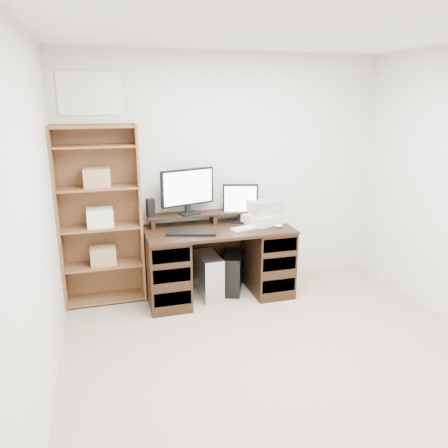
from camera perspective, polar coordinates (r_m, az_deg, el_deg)
name	(u,v)px	position (r m, az deg, el deg)	size (l,w,h in m)	color
room	(311,221)	(2.95, 11.26, 0.37)	(3.54, 4.04, 2.54)	tan
desk	(218,261)	(4.61, -0.74, -4.80)	(1.50, 0.70, 0.75)	black
riser_shelf	(213,214)	(4.66, -1.44, 1.30)	(1.40, 0.22, 0.12)	black
monitor_wide	(188,189)	(4.53, -4.77, 4.59)	(0.58, 0.23, 0.47)	black
monitor_small	(240,201)	(4.67, 2.14, 2.96)	(0.37, 0.18, 0.41)	black
speaker	(150,208)	(4.51, -9.58, 2.13)	(0.07, 0.07, 0.19)	black
keyboard_black	(192,233)	(4.30, -4.26, -1.16)	(0.48, 0.16, 0.03)	black
keyboard_white	(249,227)	(4.48, 3.23, -0.46)	(0.39, 0.12, 0.02)	silver
mouse	(279,226)	(4.55, 7.15, -0.21)	(0.09, 0.06, 0.03)	silver
printer	(265,218)	(4.69, 5.35, 0.79)	(0.41, 0.31, 0.10)	beige
basket	(265,207)	(4.66, 5.39, 2.25)	(0.33, 0.24, 0.14)	#969BA0
tower_silver	(209,275)	(4.66, -2.02, -6.71)	(0.20, 0.46, 0.46)	#B5B8BC
tower_black	(233,272)	(4.77, 1.14, -6.33)	(0.33, 0.46, 0.43)	black
bookshelf	(100,215)	(4.51, -15.89, 1.13)	(0.80, 0.30, 1.80)	brown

